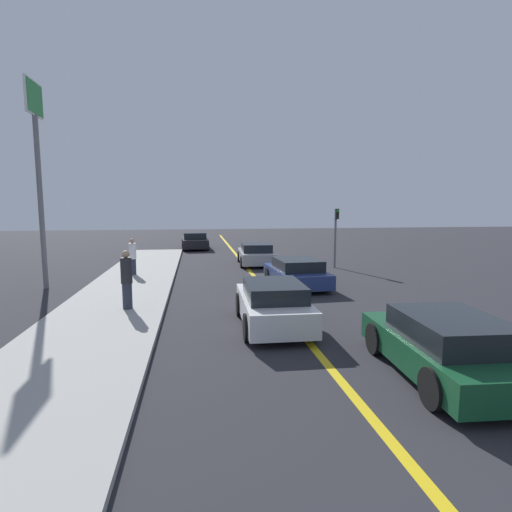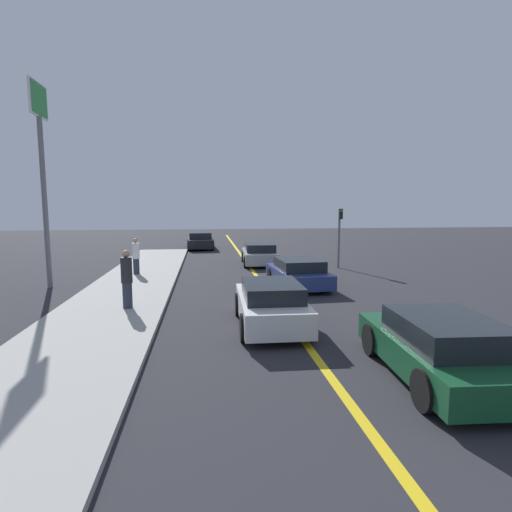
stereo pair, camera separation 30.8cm
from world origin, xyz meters
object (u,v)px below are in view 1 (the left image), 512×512
Objects in this scene: car_near_right_lane at (446,346)px; pedestrian_mid_group at (127,280)px; roadside_sign at (37,142)px; car_far_distant at (297,273)px; car_parked_left_lot at (256,254)px; traffic_light at (336,231)px; car_ahead_center at (273,304)px; car_oncoming_far at (195,241)px; pedestrian_far_standing at (133,257)px.

pedestrian_mid_group is at bearing 143.51° from car_near_right_lane.
roadside_sign is (-10.94, 10.24, 5.23)m from car_near_right_lane.
car_far_distant is at bearing -6.48° from roadside_sign.
car_parked_left_lot is 4.71m from traffic_light.
car_near_right_lane is 4.64m from car_ahead_center.
traffic_light is at bearing -22.15° from car_parked_left_lot.
car_oncoming_far reaches higher than car_near_right_lane.
car_far_distant is 5.89m from traffic_light.
car_ahead_center is at bearing -86.33° from car_oncoming_far.
car_near_right_lane is 15.87m from roadside_sign.
traffic_light reaches higher than car_parked_left_lot.
car_ahead_center is at bearing -38.31° from roadside_sign.
car_oncoming_far is at bearing 83.77° from pedestrian_mid_group.
pedestrian_mid_group is (-4.26, 2.08, 0.44)m from car_ahead_center.
traffic_light is 14.53m from roadside_sign.
car_ahead_center is at bearing -93.75° from car_parked_left_lot.
traffic_light reaches higher than car_ahead_center.
car_ahead_center is (-2.73, 3.75, 0.01)m from car_near_right_lane.
car_far_distant is 0.49× the size of roadside_sign.
roadside_sign reaches higher than car_far_distant.
pedestrian_far_standing is 10.57m from traffic_light.
traffic_light is at bearing 50.93° from car_far_distant.
car_near_right_lane is at bearing -88.89° from car_far_distant.
car_near_right_lane is 15.65m from car_parked_left_lot.
car_far_distant is at bearing -24.56° from pedestrian_far_standing.
pedestrian_mid_group reaches higher than car_far_distant.
roadside_sign is (-9.50, -5.34, 5.24)m from car_parked_left_lot.
pedestrian_mid_group is at bearing -117.20° from car_parked_left_lot.
car_parked_left_lot reaches higher than car_far_distant.
pedestrian_far_standing is at bearing -150.31° from car_parked_left_lot.
roadside_sign is at bearing -165.66° from traffic_light.
roadside_sign reaches higher than traffic_light.
pedestrian_mid_group is 7.60m from roadside_sign.
car_oncoming_far is 16.54m from roadside_sign.
roadside_sign is at bearing 131.86° from pedestrian_mid_group.
car_oncoming_far is at bearing 77.04° from pedestrian_far_standing.
car_oncoming_far is 1.47× the size of traffic_light.
pedestrian_mid_group is at bearing -83.00° from pedestrian_far_standing.
traffic_light is at bearing 14.34° from roadside_sign.
car_ahead_center is 9.95m from pedestrian_far_standing.
pedestrian_mid_group is at bearing 155.33° from car_ahead_center.
car_ahead_center is 2.30× the size of pedestrian_far_standing.
car_parked_left_lot is at bearing 98.63° from car_near_right_lane.
roadside_sign is (-6.00, -14.50, 5.21)m from car_oncoming_far.
car_far_distant is (-0.70, 9.08, -0.04)m from car_near_right_lane.
car_far_distant is at bearing 27.21° from pedestrian_mid_group.
car_ahead_center is 0.48× the size of roadside_sign.
car_near_right_lane reaches higher than car_parked_left_lot.
traffic_light is at bearing 63.01° from car_ahead_center.
pedestrian_far_standing is at bearing 33.44° from roadside_sign.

